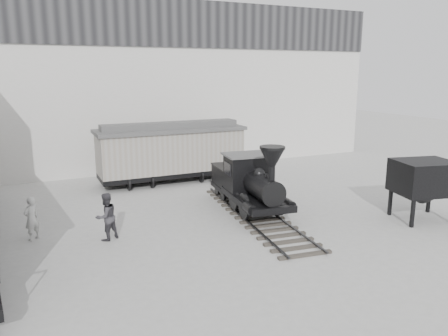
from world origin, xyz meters
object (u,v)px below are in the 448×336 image
coal_hopper (424,182)px  boxcar (171,151)px  locomotive (251,186)px  visitor_b (106,217)px  visitor_a (32,218)px

coal_hopper → boxcar: bearing=138.4°
locomotive → boxcar: size_ratio=1.13×
visitor_b → locomotive: bearing=159.5°
boxcar → coal_hopper: (7.95, -11.26, -0.13)m
visitor_b → visitor_a: bearing=-51.3°
locomotive → visitor_a: bearing=-176.6°
coal_hopper → locomotive: bearing=160.4°
locomotive → visitor_a: 9.47m
boxcar → coal_hopper: size_ratio=3.08×
visitor_b → boxcar: bearing=-150.2°
visitor_a → visitor_b: size_ratio=0.92×
visitor_a → visitor_b: 2.93m
locomotive → boxcar: 7.32m
boxcar → coal_hopper: boxcar is taller
boxcar → visitor_a: bearing=-140.1°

